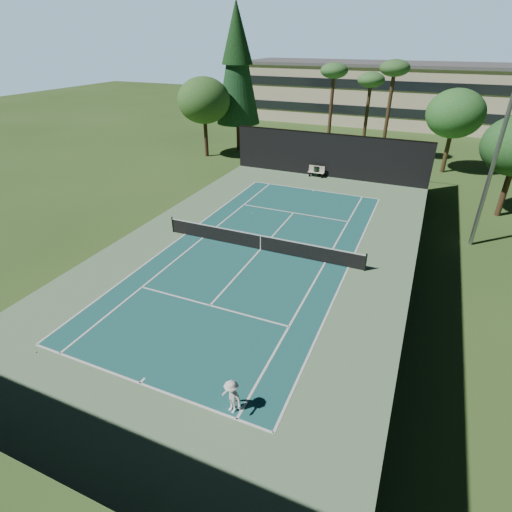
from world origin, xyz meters
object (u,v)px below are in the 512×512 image
at_px(park_bench, 316,171).
at_px(tennis_ball_b, 253,235).
at_px(tennis_net, 260,242).
at_px(tennis_ball_c, 309,247).
at_px(player, 232,397).
at_px(trash_bin, 316,171).
at_px(tennis_ball_d, 253,213).
at_px(tennis_ball_a, 36,352).

bearing_deg(park_bench, tennis_ball_b, -91.43).
height_order(tennis_net, tennis_ball_c, tennis_net).
distance_m(player, trash_bin, 27.74).
relative_size(tennis_net, park_bench, 8.60).
bearing_deg(park_bench, tennis_ball_c, -75.81).
distance_m(tennis_ball_b, tennis_ball_d, 3.79).
distance_m(tennis_ball_d, trash_bin, 10.83).
relative_size(player, tennis_ball_b, 18.04).
xyz_separation_m(tennis_ball_b, tennis_ball_c, (3.91, -0.06, -0.01)).
xyz_separation_m(player, tennis_ball_d, (-6.58, 16.68, -0.67)).
bearing_deg(tennis_ball_a, tennis_ball_b, 74.43).
bearing_deg(tennis_ball_a, trash_bin, 81.50).
bearing_deg(tennis_ball_b, player, -69.11).
relative_size(tennis_net, tennis_ball_c, 218.43).
bearing_deg(tennis_net, tennis_ball_d, 118.68).
xyz_separation_m(tennis_net, player, (3.81, -11.61, 0.15)).
height_order(player, tennis_ball_b, player).
bearing_deg(tennis_ball_c, tennis_ball_a, -119.40).
height_order(player, tennis_ball_c, player).
bearing_deg(tennis_ball_d, trash_bin, 80.12).
xyz_separation_m(player, park_bench, (-4.69, 27.21, -0.16)).
bearing_deg(tennis_ball_d, tennis_net, -61.32).
distance_m(tennis_ball_a, tennis_ball_c, 15.81).
height_order(tennis_net, park_bench, tennis_net).
height_order(player, tennis_ball_a, player).
height_order(tennis_ball_c, park_bench, park_bench).
height_order(tennis_ball_d, park_bench, park_bench).
relative_size(tennis_ball_a, tennis_ball_b, 0.81).
distance_m(tennis_ball_b, park_bench, 14.01).
relative_size(tennis_net, tennis_ball_d, 187.88).
bearing_deg(tennis_net, tennis_ball_b, 127.66).
distance_m(tennis_net, tennis_ball_a, 13.26).
distance_m(player, tennis_ball_c, 13.22).
bearing_deg(tennis_net, tennis_ball_c, 30.02).
relative_size(tennis_ball_b, park_bench, 0.05).
relative_size(tennis_ball_d, trash_bin, 0.07).
xyz_separation_m(tennis_ball_b, trash_bin, (0.32, 14.12, 0.44)).
bearing_deg(tennis_net, player, -71.85).
xyz_separation_m(tennis_ball_a, tennis_ball_b, (3.86, 13.83, 0.01)).
distance_m(tennis_ball_a, tennis_ball_d, 17.45).
bearing_deg(tennis_ball_c, tennis_ball_d, 147.05).
relative_size(player, tennis_ball_d, 20.49).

